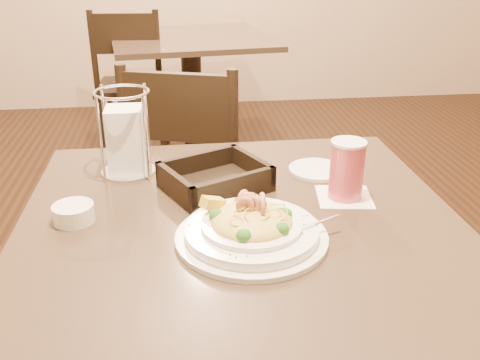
{
  "coord_description": "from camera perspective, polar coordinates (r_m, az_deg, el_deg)",
  "views": [
    {
      "loc": [
        -0.12,
        -0.95,
        1.29
      ],
      "look_at": [
        0.0,
        0.02,
        0.85
      ],
      "focal_mm": 40.0,
      "sensor_mm": 36.0,
      "label": 1
    }
  ],
  "objects": [
    {
      "name": "pasta_bowl",
      "position": [
        1.01,
        1.22,
        -5.06
      ],
      "size": [
        0.32,
        0.29,
        0.09
      ],
      "rotation": [
        0.0,
        0.0,
        0.26
      ],
      "color": "white",
      "rests_on": "main_table"
    },
    {
      "name": "napkin_caddy",
      "position": [
        1.3,
        -12.11,
        4.36
      ],
      "size": [
        0.13,
        0.13,
        0.21
      ],
      "rotation": [
        0.0,
        0.0,
        -0.11
      ],
      "color": "silver",
      "rests_on": "main_table"
    },
    {
      "name": "side_plate",
      "position": [
        1.32,
        8.19,
        1.09
      ],
      "size": [
        0.14,
        0.14,
        0.01
      ],
      "primitive_type": "cylinder",
      "rotation": [
        0.0,
        0.0,
        0.04
      ],
      "color": "white",
      "rests_on": "main_table"
    },
    {
      "name": "main_table",
      "position": [
        1.23,
        0.12,
        -14.29
      ],
      "size": [
        0.9,
        0.9,
        0.77
      ],
      "color": "black",
      "rests_on": "ground"
    },
    {
      "name": "background_table",
      "position": [
        3.29,
        -5.18,
        10.83
      ],
      "size": [
        1.01,
        1.01,
        0.77
      ],
      "rotation": [
        0.0,
        0.0,
        0.13
      ],
      "color": "black",
      "rests_on": "ground"
    },
    {
      "name": "bread_basket",
      "position": [
        1.22,
        -2.66,
        0.01
      ],
      "size": [
        0.27,
        0.25,
        0.06
      ],
      "rotation": [
        0.0,
        0.0,
        0.45
      ],
      "color": "black",
      "rests_on": "main_table"
    },
    {
      "name": "drink_glass",
      "position": [
        1.17,
        11.3,
        1.01
      ],
      "size": [
        0.13,
        0.13,
        0.13
      ],
      "rotation": [
        0.0,
        0.0,
        -0.14
      ],
      "color": "white",
      "rests_on": "main_table"
    },
    {
      "name": "butter_ramekin",
      "position": [
        1.13,
        -17.33,
        -3.4
      ],
      "size": [
        0.1,
        0.1,
        0.04
      ],
      "primitive_type": "cylinder",
      "rotation": [
        0.0,
        0.0,
        0.3
      ],
      "color": "white",
      "rests_on": "main_table"
    },
    {
      "name": "dining_chair_far",
      "position": [
        3.36,
        -11.52,
        10.29
      ],
      "size": [
        0.44,
        0.44,
        0.93
      ],
      "rotation": [
        0.0,
        0.0,
        3.09
      ],
      "color": "black",
      "rests_on": "ground"
    },
    {
      "name": "dining_chair_near",
      "position": [
        1.94,
        -5.18,
        0.21
      ],
      "size": [
        0.53,
        0.53,
        0.93
      ],
      "rotation": [
        0.0,
        0.0,
        2.83
      ],
      "color": "black",
      "rests_on": "ground"
    }
  ]
}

